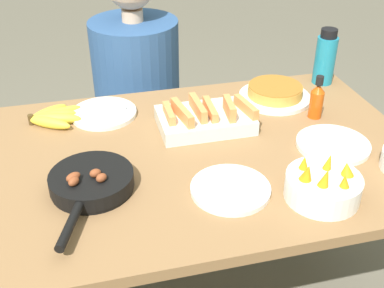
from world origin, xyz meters
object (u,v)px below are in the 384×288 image
(skillet, at_px, (91,182))
(fruit_bowl_mango, at_px, (323,186))
(empty_plate_far_right, at_px, (230,189))
(person_figure, at_px, (139,120))
(banana_bunch, at_px, (52,117))
(empty_plate_near_front, at_px, (104,113))
(hot_sauce_bottle, at_px, (317,100))
(melon_tray, at_px, (205,118))
(frittata_plate_center, at_px, (275,93))
(water_bottle, at_px, (325,58))
(empty_plate_far_left, at_px, (333,144))

(skillet, relative_size, fruit_bowl_mango, 1.87)
(empty_plate_far_right, height_order, person_figure, person_figure)
(banana_bunch, relative_size, person_figure, 0.16)
(skillet, xyz_separation_m, fruit_bowl_mango, (0.61, -0.18, 0.01))
(empty_plate_near_front, distance_m, hot_sauce_bottle, 0.75)
(melon_tray, xyz_separation_m, hot_sauce_bottle, (0.40, -0.03, 0.03))
(frittata_plate_center, relative_size, fruit_bowl_mango, 1.31)
(water_bottle, xyz_separation_m, person_figure, (-0.71, 0.36, -0.38))
(person_figure, bearing_deg, empty_plate_far_left, -57.56)
(empty_plate_near_front, xyz_separation_m, person_figure, (0.18, 0.42, -0.28))
(melon_tray, relative_size, empty_plate_near_front, 1.36)
(banana_bunch, height_order, fruit_bowl_mango, fruit_bowl_mango)
(fruit_bowl_mango, xyz_separation_m, person_figure, (-0.36, 1.04, -0.31))
(frittata_plate_center, distance_m, fruit_bowl_mango, 0.60)
(empty_plate_far_right, bearing_deg, frittata_plate_center, 56.08)
(empty_plate_near_front, distance_m, water_bottle, 0.89)
(water_bottle, bearing_deg, empty_plate_far_left, -112.89)
(melon_tray, xyz_separation_m, water_bottle, (0.56, 0.23, 0.07))
(melon_tray, bearing_deg, banana_bunch, 162.22)
(melon_tray, height_order, fruit_bowl_mango, fruit_bowl_mango)
(melon_tray, bearing_deg, water_bottle, 22.71)
(fruit_bowl_mango, bearing_deg, hot_sauce_bottle, 66.01)
(empty_plate_near_front, xyz_separation_m, water_bottle, (0.88, 0.07, 0.10))
(melon_tray, distance_m, empty_plate_near_front, 0.37)
(frittata_plate_center, bearing_deg, water_bottle, 21.23)
(melon_tray, height_order, empty_plate_far_right, melon_tray)
(empty_plate_near_front, bearing_deg, empty_plate_far_right, -60.38)
(person_figure, bearing_deg, hot_sauce_bottle, -48.34)
(empty_plate_far_right, distance_m, hot_sauce_bottle, 0.54)
(empty_plate_near_front, xyz_separation_m, empty_plate_far_left, (0.69, -0.39, 0.00))
(melon_tray, relative_size, hot_sauce_bottle, 2.03)
(skillet, bearing_deg, melon_tray, 142.76)
(melon_tray, height_order, skillet, melon_tray)
(empty_plate_far_right, xyz_separation_m, hot_sauce_bottle, (0.42, 0.34, 0.06))
(frittata_plate_center, relative_size, empty_plate_near_front, 1.15)
(frittata_plate_center, height_order, empty_plate_far_right, frittata_plate_center)
(banana_bunch, xyz_separation_m, skillet, (0.11, -0.43, 0.01))
(banana_bunch, xyz_separation_m, empty_plate_near_front, (0.18, 0.00, -0.01))
(frittata_plate_center, xyz_separation_m, empty_plate_far_right, (-0.34, -0.50, -0.02))
(empty_plate_far_right, bearing_deg, empty_plate_near_front, 119.62)
(empty_plate_far_right, bearing_deg, banana_bunch, 132.33)
(banana_bunch, bearing_deg, empty_plate_far_right, -47.67)
(melon_tray, distance_m, frittata_plate_center, 0.34)
(frittata_plate_center, relative_size, empty_plate_far_left, 1.15)
(melon_tray, distance_m, water_bottle, 0.61)
(fruit_bowl_mango, bearing_deg, frittata_plate_center, 80.00)
(melon_tray, relative_size, frittata_plate_center, 1.18)
(person_figure, bearing_deg, banana_bunch, -129.64)
(hot_sauce_bottle, bearing_deg, person_figure, 131.66)
(banana_bunch, relative_size, empty_plate_far_left, 0.83)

